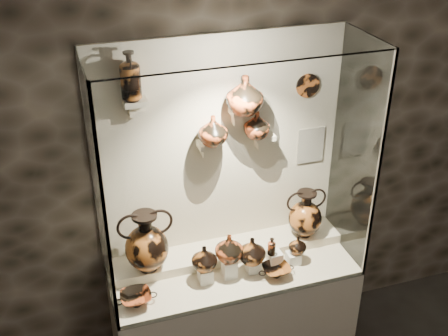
# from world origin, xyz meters

# --- Properties ---
(wall_back) EXTENTS (5.00, 0.02, 3.20)m
(wall_back) POSITION_xyz_m (0.00, 2.50, 1.60)
(wall_back) COLOR black
(wall_back) RESTS_ON ground
(plinth) EXTENTS (1.70, 0.60, 0.80)m
(plinth) POSITION_xyz_m (0.00, 2.18, 0.40)
(plinth) COLOR beige
(plinth) RESTS_ON floor
(front_tier) EXTENTS (1.68, 0.58, 0.03)m
(front_tier) POSITION_xyz_m (0.00, 2.18, 0.82)
(front_tier) COLOR beige
(front_tier) RESTS_ON plinth
(rear_tier) EXTENTS (1.70, 0.25, 0.10)m
(rear_tier) POSITION_xyz_m (0.00, 2.35, 0.85)
(rear_tier) COLOR beige
(rear_tier) RESTS_ON plinth
(back_panel) EXTENTS (1.70, 0.03, 1.60)m
(back_panel) POSITION_xyz_m (0.00, 2.50, 1.60)
(back_panel) COLOR beige
(back_panel) RESTS_ON plinth
(glass_front) EXTENTS (1.70, 0.01, 1.60)m
(glass_front) POSITION_xyz_m (0.00, 1.88, 1.60)
(glass_front) COLOR white
(glass_front) RESTS_ON plinth
(glass_left) EXTENTS (0.01, 0.60, 1.60)m
(glass_left) POSITION_xyz_m (-0.85, 2.18, 1.60)
(glass_left) COLOR white
(glass_left) RESTS_ON plinth
(glass_right) EXTENTS (0.01, 0.60, 1.60)m
(glass_right) POSITION_xyz_m (0.85, 2.18, 1.60)
(glass_right) COLOR white
(glass_right) RESTS_ON plinth
(glass_top) EXTENTS (1.70, 0.60, 0.01)m
(glass_top) POSITION_xyz_m (0.00, 2.18, 2.40)
(glass_top) COLOR white
(glass_top) RESTS_ON back_panel
(frame_post_left) EXTENTS (0.02, 0.02, 1.60)m
(frame_post_left) POSITION_xyz_m (-0.84, 1.89, 1.60)
(frame_post_left) COLOR gray
(frame_post_left) RESTS_ON plinth
(frame_post_right) EXTENTS (0.02, 0.02, 1.60)m
(frame_post_right) POSITION_xyz_m (0.84, 1.89, 1.60)
(frame_post_right) COLOR gray
(frame_post_right) RESTS_ON plinth
(pedestal_a) EXTENTS (0.09, 0.09, 0.10)m
(pedestal_a) POSITION_xyz_m (-0.22, 2.13, 0.88)
(pedestal_a) COLOR silver
(pedestal_a) RESTS_ON front_tier
(pedestal_b) EXTENTS (0.09, 0.09, 0.13)m
(pedestal_b) POSITION_xyz_m (-0.05, 2.13, 0.90)
(pedestal_b) COLOR silver
(pedestal_b) RESTS_ON front_tier
(pedestal_c) EXTENTS (0.09, 0.09, 0.09)m
(pedestal_c) POSITION_xyz_m (0.12, 2.13, 0.88)
(pedestal_c) COLOR silver
(pedestal_c) RESTS_ON front_tier
(pedestal_d) EXTENTS (0.09, 0.09, 0.12)m
(pedestal_d) POSITION_xyz_m (0.28, 2.13, 0.89)
(pedestal_d) COLOR silver
(pedestal_d) RESTS_ON front_tier
(pedestal_e) EXTENTS (0.09, 0.09, 0.08)m
(pedestal_e) POSITION_xyz_m (0.42, 2.13, 0.87)
(pedestal_e) COLOR silver
(pedestal_e) RESTS_ON front_tier
(bracket_ul) EXTENTS (0.14, 0.12, 0.04)m
(bracket_ul) POSITION_xyz_m (-0.55, 2.42, 2.05)
(bracket_ul) COLOR beige
(bracket_ul) RESTS_ON back_panel
(bracket_ca) EXTENTS (0.14, 0.12, 0.04)m
(bracket_ca) POSITION_xyz_m (-0.10, 2.42, 1.70)
(bracket_ca) COLOR beige
(bracket_ca) RESTS_ON back_panel
(bracket_cb) EXTENTS (0.10, 0.12, 0.04)m
(bracket_cb) POSITION_xyz_m (0.10, 2.42, 1.90)
(bracket_cb) COLOR beige
(bracket_cb) RESTS_ON back_panel
(bracket_cc) EXTENTS (0.14, 0.12, 0.04)m
(bracket_cc) POSITION_xyz_m (0.28, 2.42, 1.70)
(bracket_cc) COLOR beige
(bracket_cc) RESTS_ON back_panel
(amphora_left) EXTENTS (0.45, 0.45, 0.44)m
(amphora_left) POSITION_xyz_m (-0.57, 2.30, 1.12)
(amphora_left) COLOR #A0541E
(amphora_left) RESTS_ON rear_tier
(amphora_right) EXTENTS (0.32, 0.32, 0.36)m
(amphora_right) POSITION_xyz_m (0.59, 2.32, 1.08)
(amphora_right) COLOR #A0541E
(amphora_right) RESTS_ON rear_tier
(jug_a) EXTENTS (0.20, 0.20, 0.18)m
(jug_a) POSITION_xyz_m (-0.22, 2.14, 1.02)
(jug_a) COLOR #A0541E
(jug_a) RESTS_ON pedestal_a
(jug_b) EXTENTS (0.23, 0.23, 0.20)m
(jug_b) POSITION_xyz_m (-0.05, 2.14, 1.06)
(jug_b) COLOR #B1461F
(jug_b) RESTS_ON pedestal_b
(jug_c) EXTENTS (0.24, 0.24, 0.19)m
(jug_c) POSITION_xyz_m (0.10, 2.11, 1.02)
(jug_c) COLOR #A0541E
(jug_c) RESTS_ON pedestal_c
(jug_e) EXTENTS (0.12, 0.12, 0.13)m
(jug_e) POSITION_xyz_m (0.45, 2.13, 0.97)
(jug_e) COLOR #A0541E
(jug_e) RESTS_ON pedestal_e
(lekythos_small) EXTENTS (0.08, 0.08, 0.15)m
(lekythos_small) POSITION_xyz_m (0.24, 2.11, 1.03)
(lekythos_small) COLOR #B1461F
(lekythos_small) RESTS_ON pedestal_d
(kylix_left) EXTENTS (0.31, 0.28, 0.10)m
(kylix_left) POSITION_xyz_m (-0.70, 2.05, 0.88)
(kylix_left) COLOR #B1461F
(kylix_left) RESTS_ON front_tier
(kylix_right) EXTENTS (0.24, 0.20, 0.10)m
(kylix_right) POSITION_xyz_m (0.25, 2.03, 0.88)
(kylix_right) COLOR #A0541E
(kylix_right) RESTS_ON front_tier
(lekythos_tall) EXTENTS (0.16, 0.16, 0.33)m
(lekythos_tall) POSITION_xyz_m (-0.57, 2.40, 2.23)
(lekythos_tall) COLOR #A0541E
(lekythos_tall) RESTS_ON bracket_ul
(ovoid_vase_a) EXTENTS (0.21, 0.21, 0.20)m
(ovoid_vase_a) POSITION_xyz_m (-0.08, 2.38, 1.82)
(ovoid_vase_a) COLOR #B1461F
(ovoid_vase_a) RESTS_ON bracket_ca
(ovoid_vase_b) EXTENTS (0.24, 0.24, 0.25)m
(ovoid_vase_b) POSITION_xyz_m (0.12, 2.35, 2.04)
(ovoid_vase_b) COLOR #B1461F
(ovoid_vase_b) RESTS_ON bracket_cb
(ovoid_vase_c) EXTENTS (0.21, 0.21, 0.18)m
(ovoid_vase_c) POSITION_xyz_m (0.22, 2.38, 1.81)
(ovoid_vase_c) COLOR #B1461F
(ovoid_vase_c) RESTS_ON bracket_cc
(wall_plate) EXTENTS (0.16, 0.02, 0.16)m
(wall_plate) POSITION_xyz_m (0.60, 2.47, 2.00)
(wall_plate) COLOR #BC5D25
(wall_plate) RESTS_ON back_panel
(info_placard) EXTENTS (0.20, 0.01, 0.27)m
(info_placard) POSITION_xyz_m (0.67, 2.47, 1.55)
(info_placard) COLOR beige
(info_placard) RESTS_ON back_panel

